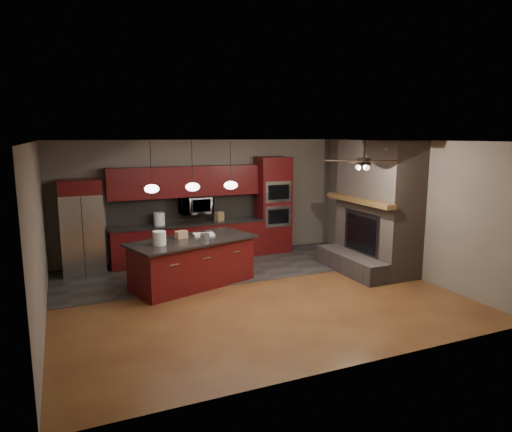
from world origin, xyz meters
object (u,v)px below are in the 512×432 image
cardboard_box (181,235)px  counter_bucket (159,219)px  white_bucket (159,238)px  paint_tray (204,235)px  refrigerator (82,227)px  kitchen_island (193,262)px  microwave (196,205)px  oven_tower (273,205)px  counter_box (219,216)px  paint_can (205,237)px

cardboard_box → counter_bucket: 1.59m
white_bucket → paint_tray: (0.98, 0.45, -0.11)m
refrigerator → white_bucket: size_ratio=7.73×
refrigerator → kitchen_island: size_ratio=0.75×
refrigerator → cardboard_box: bearing=-40.7°
microwave → cardboard_box: size_ratio=3.35×
kitchen_island → counter_bucket: 1.89m
oven_tower → counter_box: size_ratio=11.10×
oven_tower → refrigerator: 4.49m
oven_tower → paint_tray: oven_tower is taller
counter_bucket → paint_tray: bearing=-69.6°
kitchen_island → paint_can: size_ratio=14.68×
paint_can → paint_tray: size_ratio=0.45×
microwave → paint_tray: bearing=-100.4°
microwave → paint_tray: size_ratio=1.82×
oven_tower → microwave: bearing=178.3°
counter_box → paint_can: bearing=-140.2°
paint_can → counter_box: counter_box is taller
counter_box → refrigerator: bearing=156.7°
paint_can → counter_box: 2.09m
paint_can → paint_tray: bearing=75.9°
microwave → counter_box: size_ratio=3.41×
refrigerator → paint_can: size_ratio=10.99×
microwave → paint_can: microwave is taller
oven_tower → paint_can: 3.05m
refrigerator → paint_tray: (2.22, -1.46, -0.06)m
paint_tray → counter_bucket: (-0.58, 1.54, 0.10)m
cardboard_box → paint_can: bearing=-58.1°
paint_can → microwave: bearing=78.9°
paint_can → paint_tray: paint_can is taller
counter_box → kitchen_island: bearing=-147.3°
refrigerator → paint_can: 2.81m
paint_tray → oven_tower: bearing=41.0°
microwave → paint_tray: (-0.29, -1.59, -0.36)m
refrigerator → white_bucket: (1.24, -1.91, 0.05)m
paint_tray → paint_can: bearing=-97.2°
paint_can → cardboard_box: (-0.38, 0.34, 0.01)m
kitchen_island → white_bucket: size_ratio=10.33×
refrigerator → white_bucket: bearing=-57.0°
refrigerator → counter_bucket: size_ratio=7.05×
refrigerator → counter_bucket: bearing=2.8°
paint_tray → refrigerator: bearing=153.5°
kitchen_island → paint_can: paint_can is taller
paint_can → paint_tray: (0.10, 0.38, -0.04)m
refrigerator → counter_bucket: 1.65m
oven_tower → cardboard_box: bearing=-150.0°
counter_box → microwave: bearing=145.6°
refrigerator → oven_tower: bearing=0.9°
oven_tower → white_bucket: 3.81m
cardboard_box → counter_bucket: size_ratio=0.77×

